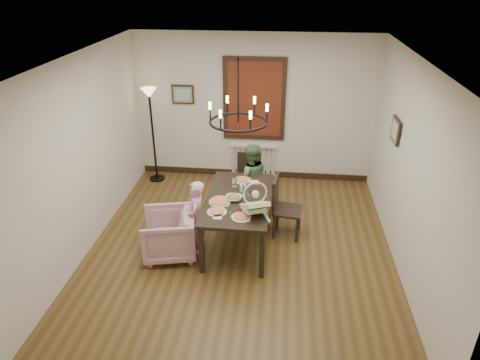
% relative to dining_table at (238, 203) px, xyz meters
% --- Properties ---
extents(room_shell, '(4.51, 5.00, 2.81)m').
position_rel_dining_table_xyz_m(room_shell, '(0.04, 0.20, 0.70)').
color(room_shell, brown).
rests_on(room_shell, ground).
extents(dining_table, '(0.97, 1.69, 0.79)m').
position_rel_dining_table_xyz_m(dining_table, '(0.00, 0.00, 0.00)').
color(dining_table, black).
rests_on(dining_table, room_shell).
extents(chair_far, '(0.44, 0.44, 0.94)m').
position_rel_dining_table_xyz_m(chair_far, '(0.05, 1.16, -0.23)').
color(chair_far, black).
rests_on(chair_far, room_shell).
extents(chair_right, '(0.49, 0.49, 0.99)m').
position_rel_dining_table_xyz_m(chair_right, '(0.73, 0.30, -0.20)').
color(chair_right, black).
rests_on(chair_right, room_shell).
extents(armchair, '(0.90, 0.88, 0.69)m').
position_rel_dining_table_xyz_m(armchair, '(-0.97, -0.40, -0.36)').
color(armchair, beige).
rests_on(armchair, room_shell).
extents(elderly_woman, '(0.25, 0.36, 0.94)m').
position_rel_dining_table_xyz_m(elderly_woman, '(-0.59, -0.26, -0.23)').
color(elderly_woman, '#D596BD').
rests_on(elderly_woman, room_shell).
extents(seated_man, '(0.59, 0.51, 1.04)m').
position_rel_dining_table_xyz_m(seated_man, '(0.10, 0.93, -0.18)').
color(seated_man, '#517E4B').
rests_on(seated_man, room_shell).
extents(baby_bouncer, '(0.52, 0.59, 0.32)m').
position_rel_dining_table_xyz_m(baby_bouncer, '(0.27, -0.43, 0.25)').
color(baby_bouncer, beige).
rests_on(baby_bouncer, dining_table).
extents(salad_bowl, '(0.28, 0.28, 0.07)m').
position_rel_dining_table_xyz_m(salad_bowl, '(-0.07, -0.08, 0.12)').
color(salad_bowl, white).
rests_on(salad_bowl, dining_table).
extents(pizza_platter, '(0.31, 0.31, 0.04)m').
position_rel_dining_table_xyz_m(pizza_platter, '(-0.25, -0.17, 0.11)').
color(pizza_platter, tan).
rests_on(pizza_platter, dining_table).
extents(drinking_glass, '(0.07, 0.07, 0.13)m').
position_rel_dining_table_xyz_m(drinking_glass, '(0.13, -0.03, 0.15)').
color(drinking_glass, silver).
rests_on(drinking_glass, dining_table).
extents(window_blinds, '(1.00, 0.03, 1.40)m').
position_rel_dining_table_xyz_m(window_blinds, '(0.04, 2.29, 0.90)').
color(window_blinds, maroon).
rests_on(window_blinds, room_shell).
extents(radiator, '(0.92, 0.12, 0.62)m').
position_rel_dining_table_xyz_m(radiator, '(0.04, 2.31, -0.35)').
color(radiator, silver).
rests_on(radiator, room_shell).
extents(picture_back, '(0.42, 0.03, 0.36)m').
position_rel_dining_table_xyz_m(picture_back, '(-1.31, 2.30, 0.95)').
color(picture_back, black).
rests_on(picture_back, room_shell).
extents(picture_right, '(0.03, 0.42, 0.36)m').
position_rel_dining_table_xyz_m(picture_right, '(2.25, 0.73, 0.95)').
color(picture_right, black).
rests_on(picture_right, room_shell).
extents(floor_lamp, '(0.30, 0.30, 1.80)m').
position_rel_dining_table_xyz_m(floor_lamp, '(-1.86, 1.98, 0.20)').
color(floor_lamp, black).
rests_on(floor_lamp, room_shell).
extents(chandelier, '(0.80, 0.80, 0.04)m').
position_rel_dining_table_xyz_m(chandelier, '(0.00, -0.00, 1.25)').
color(chandelier, black).
rests_on(chandelier, room_shell).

